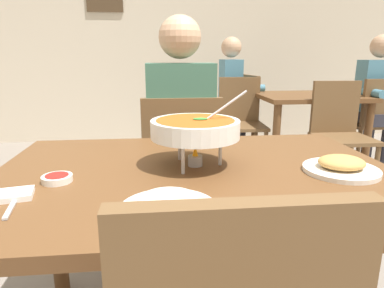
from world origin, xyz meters
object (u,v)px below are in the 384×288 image
at_px(patron_bg_middle, 378,94).
at_px(chair_bg_middle, 374,118).
at_px(appetizer_plate, 341,166).
at_px(patron_bg_left, 234,89).
at_px(chair_diner_main, 181,165).
at_px(chair_bg_corner, 339,128).
at_px(rice_plate, 168,205).
at_px(dining_table_far, 308,108).
at_px(chair_bg_left, 241,110).
at_px(diner_main, 180,123).
at_px(chair_bg_right, 241,117).
at_px(dining_table_main, 197,197).
at_px(curry_bowl, 194,129).
at_px(sauce_dish, 57,178).

bearing_deg(patron_bg_middle, chair_bg_middle, -129.77).
xyz_separation_m(appetizer_plate, patron_bg_left, (0.27, 2.76, -0.01)).
distance_m(chair_bg_middle, patron_bg_middle, 0.25).
xyz_separation_m(chair_diner_main, chair_bg_corner, (1.43, 0.88, 0.00)).
relative_size(chair_bg_corner, patron_bg_middle, 0.69).
bearing_deg(rice_plate, dining_table_far, 59.03).
xyz_separation_m(rice_plate, chair_bg_left, (0.93, 2.99, -0.25)).
bearing_deg(dining_table_far, diner_main, -135.13).
bearing_deg(dining_table_far, appetizer_plate, -112.25).
height_order(diner_main, chair_bg_right, diner_main).
bearing_deg(chair_diner_main, dining_table_far, 45.55).
height_order(rice_plate, chair_bg_left, chair_bg_left).
xyz_separation_m(dining_table_main, rice_plate, (-0.10, -0.31, 0.12)).
height_order(chair_bg_left, chair_bg_middle, same).
bearing_deg(dining_table_far, chair_diner_main, -134.45).
height_order(chair_diner_main, chair_bg_middle, same).
relative_size(chair_diner_main, chair_bg_left, 1.00).
bearing_deg(chair_bg_corner, chair_bg_middle, 34.34).
distance_m(appetizer_plate, patron_bg_left, 2.77).
relative_size(rice_plate, chair_bg_right, 0.27).
xyz_separation_m(chair_bg_left, chair_bg_corner, (0.60, -1.05, 0.00)).
bearing_deg(dining_table_far, chair_bg_middle, -11.27).
bearing_deg(chair_bg_left, dining_table_main, -107.00).
bearing_deg(curry_bowl, chair_bg_left, 72.68).
bearing_deg(curry_bowl, chair_bg_corner, 48.14).
distance_m(diner_main, patron_bg_middle, 2.43).
xyz_separation_m(curry_bowl, chair_bg_corner, (1.43, 1.59, -0.36)).
relative_size(diner_main, chair_bg_right, 1.46).
height_order(diner_main, chair_bg_corner, diner_main).
bearing_deg(chair_bg_corner, chair_bg_right, 139.58).
bearing_deg(chair_diner_main, patron_bg_middle, 33.01).
distance_m(appetizer_plate, sauce_dish, 0.90).
xyz_separation_m(curry_bowl, patron_bg_middle, (2.06, 2.05, -0.12)).
xyz_separation_m(curry_bowl, patron_bg_left, (0.73, 2.64, -0.12)).
height_order(dining_table_main, patron_bg_left, patron_bg_left).
xyz_separation_m(rice_plate, appetizer_plate, (0.57, 0.24, 0.00)).
distance_m(diner_main, rice_plate, 1.10).
relative_size(chair_diner_main, sauce_dish, 10.00).
distance_m(appetizer_plate, dining_table_far, 2.42).
relative_size(curry_bowl, chair_bg_right, 0.37).
distance_m(diner_main, chair_bg_left, 2.08).
relative_size(diner_main, chair_bg_left, 1.46).
bearing_deg(patron_bg_middle, chair_bg_right, 173.45).
bearing_deg(chair_diner_main, chair_bg_corner, 31.74).
xyz_separation_m(chair_diner_main, chair_bg_left, (0.82, 1.93, 0.00)).
distance_m(sauce_dish, chair_bg_middle, 3.23).
bearing_deg(sauce_dish, dining_table_main, 8.98).
xyz_separation_m(diner_main, chair_bg_left, (0.82, 1.90, -0.24)).
bearing_deg(diner_main, chair_diner_main, -90.00).
relative_size(rice_plate, appetizer_plate, 1.00).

